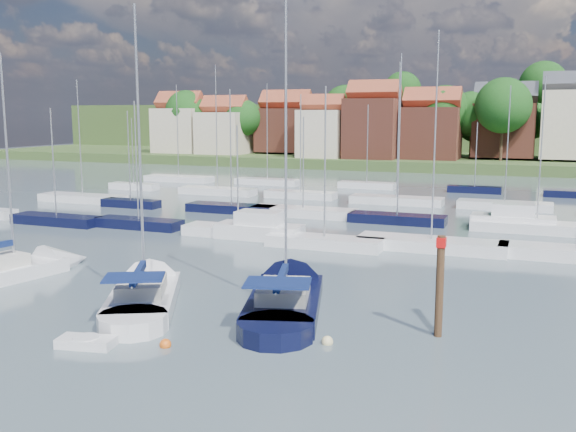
% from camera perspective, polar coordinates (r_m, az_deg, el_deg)
% --- Properties ---
extents(ground, '(260.00, 260.00, 0.00)m').
position_cam_1_polar(ground, '(68.67, 8.31, 0.68)').
color(ground, '#42525A').
rests_on(ground, ground).
extents(sailboat_left, '(4.98, 11.07, 14.61)m').
position_cam_1_polar(sailboat_left, '(43.24, -22.29, -4.41)').
color(sailboat_left, silver).
rests_on(sailboat_left, ground).
extents(sailboat_centre, '(8.45, 12.45, 16.68)m').
position_cam_1_polar(sailboat_centre, '(36.01, -12.40, -6.58)').
color(sailboat_centre, silver).
rests_on(sailboat_centre, ground).
extents(sailboat_navy, '(7.03, 13.73, 18.31)m').
position_cam_1_polar(sailboat_navy, '(34.70, 0.01, -6.97)').
color(sailboat_navy, black).
rests_on(sailboat_navy, ground).
extents(tender, '(2.61, 1.57, 0.53)m').
position_cam_1_polar(tender, '(29.48, -17.50, -10.65)').
color(tender, silver).
rests_on(tender, ground).
extents(timber_piling, '(0.40, 0.40, 6.88)m').
position_cam_1_polar(timber_piling, '(29.81, 13.27, -7.78)').
color(timber_piling, '#4C331E').
rests_on(timber_piling, ground).
extents(buoy_c, '(0.44, 0.44, 0.44)m').
position_cam_1_polar(buoy_c, '(32.89, -15.06, -8.84)').
color(buoy_c, '#D85914').
rests_on(buoy_c, ground).
extents(buoy_d, '(0.51, 0.51, 0.51)m').
position_cam_1_polar(buoy_d, '(28.72, -10.84, -11.35)').
color(buoy_d, '#D85914').
rests_on(buoy_d, ground).
extents(buoy_e, '(0.46, 0.46, 0.46)m').
position_cam_1_polar(buoy_e, '(35.36, 0.64, -7.25)').
color(buoy_e, '#D85914').
rests_on(buoy_e, ground).
extents(buoy_f, '(0.51, 0.51, 0.51)m').
position_cam_1_polar(buoy_f, '(28.61, 3.51, -11.28)').
color(buoy_f, beige).
rests_on(buoy_f, ground).
extents(marina_field, '(79.62, 41.41, 15.93)m').
position_cam_1_polar(marina_field, '(63.52, 9.00, 0.37)').
color(marina_field, silver).
rests_on(marina_field, ground).
extents(far_shore_town, '(212.46, 90.00, 22.27)m').
position_cam_1_polar(far_shore_town, '(159.50, 16.80, 6.81)').
color(far_shore_town, '#384D26').
rests_on(far_shore_town, ground).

